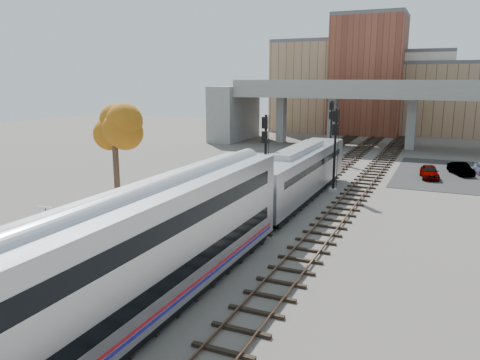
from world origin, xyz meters
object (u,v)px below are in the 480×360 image
Objects in this scene: locomotive at (299,172)px; car_b at (461,169)px; coach at (120,267)px; signal_mast_mid at (335,151)px; signal_mast_far at (331,131)px; car_a at (429,172)px; tree at (114,128)px; signal_mast_near at (265,160)px.

locomotive is 20.42m from car_b.
signal_mast_mid reaches higher than coach.
signal_mast_far is (-4.10, 16.11, -0.05)m from signal_mast_mid.
car_a is (11.50, -6.75, -2.83)m from signal_mast_far.
car_a is at bearing 51.64° from signal_mast_mid.
signal_mast_mid reaches higher than car_b.
locomotive is at bearing -117.88° from signal_mast_mid.
signal_mast_far is 30.19m from tree.
signal_mast_mid reaches higher than signal_mast_far.
tree is at bearing -136.12° from signal_mast_mid.
signal_mast_mid is (2.00, 3.78, 1.31)m from locomotive.
signal_mast_far reaches higher than coach.
signal_mast_mid is (2.00, 26.39, 0.79)m from coach.
locomotive is 20.04m from signal_mast_far.
coach is 40.81m from car_b.
signal_mast_near is at bearing -90.00° from signal_mast_far.
coach is 6.69× the size of car_b.
signal_mast_far is at bearing 90.00° from signal_mast_near.
signal_mast_near is 0.98× the size of signal_mast_far.
coach reaches higher than car_b.
locomotive is 2.68× the size of signal_mast_far.
signal_mast_mid reaches higher than locomotive.
tree reaches higher than car_b.
tree is (-11.09, -8.81, 3.93)m from locomotive.
signal_mast_near is at bearing -152.01° from car_b.
signal_mast_far is at bearing 96.03° from locomotive.
signal_mast_near is (-2.10, 20.52, 0.64)m from coach.
tree is at bearing -141.54° from locomotive.
signal_mast_near is 23.45m from car_b.
signal_mast_mid is 1.92× the size of car_b.
tree is at bearing -156.93° from car_b.
coach is (-0.00, -22.61, 0.52)m from locomotive.
signal_mast_mid is at bearing 85.67° from coach.
car_a is 1.03× the size of car_b.
signal_mast_near is 0.83× the size of tree.
car_a is at bearing 46.96° from tree.
signal_mast_far is at bearing 92.83° from coach.
car_a is (11.50, 15.22, -2.73)m from signal_mast_near.
locomotive is 5.10× the size of car_b.
signal_mast_near is 1.80× the size of car_a.
signal_mast_far is 1.90× the size of car_b.
tree is (-11.09, 13.79, 3.41)m from coach.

